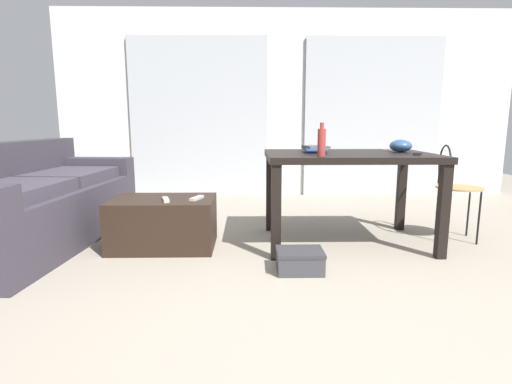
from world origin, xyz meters
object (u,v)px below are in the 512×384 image
Objects in this scene: couch at (35,205)px; tv_remote_secondary at (197,198)px; tv_remote_primary at (166,200)px; bottle_near at (322,142)px; book_stack at (316,149)px; scissors at (388,150)px; wire_chair at (452,180)px; tv_remote_on_table at (418,153)px; craft_table at (348,165)px; shoebox at (300,261)px; bowl at (401,146)px; coffee_table at (164,223)px.

couch is 1.34m from tv_remote_secondary.
bottle_near is at bearing -24.09° from tv_remote_primary.
book_stack is 2.76× the size of scissors.
wire_chair is 2.62× the size of book_stack.
tv_remote_on_table is (-0.43, -0.29, 0.25)m from wire_chair.
scissors is (0.43, 0.31, 0.10)m from craft_table.
craft_table is 4.21× the size of shoebox.
bowl is 0.24m from scissors.
coffee_table is 7.20× the size of scissors.
couch is 14.79× the size of tv_remote_on_table.
bowl is at bearing -84.91° from scissors.
craft_table reaches higher than coffee_table.
book_stack is 0.72m from scissors.
coffee_table is 1.17m from shoebox.
bowl is (1.93, 0.16, 0.60)m from coffee_table.
tv_remote_primary is (-1.15, 0.13, -0.44)m from bottle_near.
bowl reaches higher than tv_remote_primary.
scissors reaches higher than craft_table.
couch is 1.12m from tv_remote_primary.
tv_remote_on_table is (3.00, -0.22, 0.43)m from couch.
wire_chair is at bearing -10.42° from tv_remote_primary.
coffee_table is at bearing 151.36° from shoebox.
scissors is at bearing 42.44° from bottle_near.
craft_table is at bearing 54.62° from shoebox.
book_stack reaches higher than shoebox.
tv_remote_primary is (-2.34, -0.29, -0.10)m from wire_chair.
tv_remote_primary is (0.05, -0.11, 0.21)m from coffee_table.
couch reaches higher than tv_remote_secondary.
coffee_table is at bearing -168.14° from scissors.
bowl is at bearing 123.59° from tv_remote_on_table.
couch is 11.78× the size of bowl.
bottle_near is (-1.18, -0.42, 0.34)m from wire_chair.
book_stack reaches higher than tv_remote_on_table.
couch is at bearing -166.57° from tv_remote_secondary.
bowl is 1.26× the size of tv_remote_on_table.
bottle_near is 0.77m from tv_remote_on_table.
wire_chair is at bearing 4.23° from coffee_table.
shoebox is at bearing -151.78° from wire_chair.
book_stack is 1.02m from shoebox.
bottle_near reaches higher than shoebox.
tv_remote_on_table is at bearing 17.25° from tv_remote_secondary.
bottle_near is (1.20, -0.25, 0.65)m from coffee_table.
shoebox is at bearing -17.65° from couch.
coffee_table is at bearing -172.66° from book_stack.
coffee_table is 2.03m from tv_remote_on_table.
book_stack is (-0.70, -0.01, -0.03)m from bowl.
book_stack reaches higher than scissors.
bottle_near is at bearing -150.61° from bowl.
coffee_table is 0.35m from tv_remote_secondary.
tv_remote_on_table is at bearing -20.80° from book_stack.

